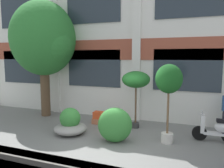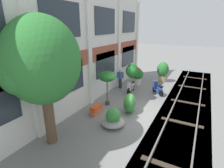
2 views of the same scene
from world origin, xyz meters
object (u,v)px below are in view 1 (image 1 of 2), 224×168
(broadleaf_tree, at_px, (43,41))
(potted_plant_square_trough, at_px, (103,118))
(potted_plant_low_pan, at_px, (169,83))
(potted_plant_terracotta_small, at_px, (136,81))
(potted_plant_wide_bowl, at_px, (70,124))
(topiary_hedge, at_px, (115,125))
(scooter_near_curb, at_px, (217,129))

(broadleaf_tree, bearing_deg, potted_plant_square_trough, -5.89)
(potted_plant_low_pan, bearing_deg, potted_plant_terracotta_small, 140.27)
(potted_plant_wide_bowl, height_order, topiary_hedge, topiary_hedge)
(potted_plant_terracotta_small, distance_m, potted_plant_square_trough, 2.13)
(potted_plant_terracotta_small, xyz_separation_m, potted_plant_wide_bowl, (-2.05, -1.49, -1.50))
(potted_plant_wide_bowl, relative_size, scooter_near_curb, 0.85)
(scooter_near_curb, bearing_deg, broadleaf_tree, -7.99)
(broadleaf_tree, height_order, potted_plant_square_trough, broadleaf_tree)
(broadleaf_tree, bearing_deg, potted_plant_terracotta_small, -3.63)
(potted_plant_terracotta_small, xyz_separation_m, potted_plant_square_trough, (-1.37, -0.04, -1.62))
(broadleaf_tree, relative_size, potted_plant_terracotta_small, 2.38)
(broadleaf_tree, xyz_separation_m, topiary_hedge, (4.20, -1.94, -2.94))
(potted_plant_square_trough, bearing_deg, potted_plant_wide_bowl, -114.81)
(topiary_hedge, bearing_deg, broadleaf_tree, 155.23)
(potted_plant_terracotta_small, bearing_deg, potted_plant_low_pan, -39.73)
(potted_plant_low_pan, bearing_deg, potted_plant_square_trough, 158.26)
(potted_plant_low_pan, height_order, topiary_hedge, potted_plant_low_pan)
(potted_plant_terracotta_small, relative_size, potted_plant_square_trough, 2.45)
(broadleaf_tree, distance_m, potted_plant_wide_bowl, 4.35)
(potted_plant_low_pan, xyz_separation_m, potted_plant_terracotta_small, (-1.35, 1.12, -0.09))
(potted_plant_wide_bowl, bearing_deg, potted_plant_terracotta_small, 36.13)
(potted_plant_terracotta_small, bearing_deg, broadleaf_tree, 176.37)
(broadleaf_tree, bearing_deg, potted_plant_low_pan, -13.58)
(topiary_hedge, bearing_deg, potted_plant_low_pan, 18.42)
(potted_plant_wide_bowl, xyz_separation_m, topiary_hedge, (1.78, -0.16, 0.21))
(broadleaf_tree, distance_m, potted_plant_square_trough, 4.51)
(potted_plant_terracotta_small, distance_m, topiary_hedge, 2.11)
(potted_plant_low_pan, bearing_deg, scooter_near_curb, 22.45)
(broadleaf_tree, relative_size, topiary_hedge, 4.64)
(potted_plant_terracotta_small, distance_m, scooter_near_curb, 3.23)
(potted_plant_square_trough, bearing_deg, topiary_hedge, -55.56)
(broadleaf_tree, height_order, potted_plant_wide_bowl, broadleaf_tree)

